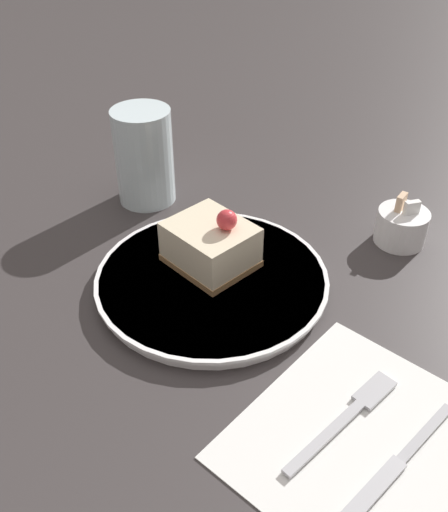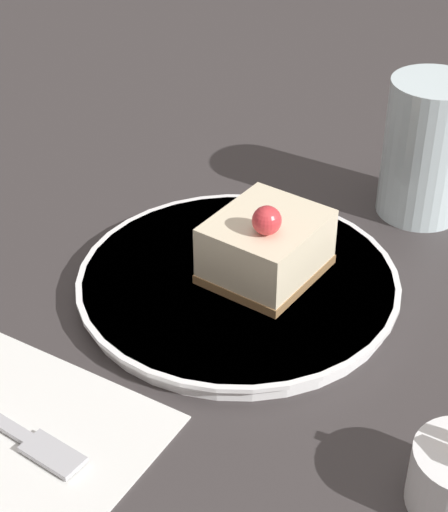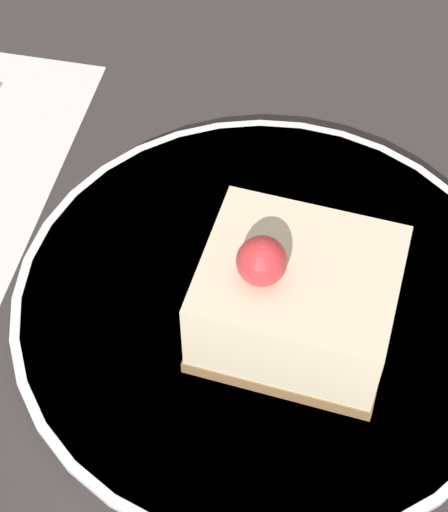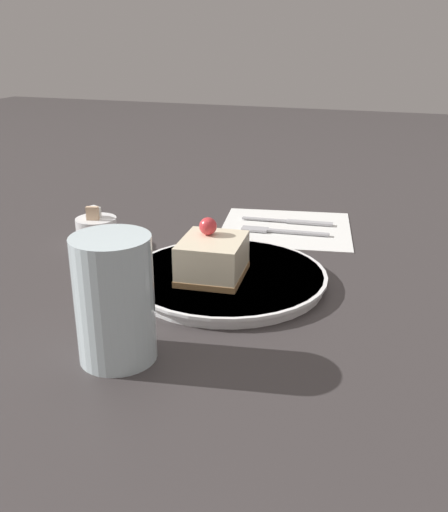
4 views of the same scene
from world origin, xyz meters
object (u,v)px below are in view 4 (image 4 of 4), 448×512
object	(u,v)px
fork	(277,231)
cake_slice	(212,257)
drinking_glass	(115,299)
plate	(227,277)
sugar_bowl	(97,231)
knife	(295,222)

from	to	relation	value
fork	cake_slice	bearing A→B (deg)	168.31
drinking_glass	fork	bearing A→B (deg)	-7.45
cake_slice	drinking_glass	xyz separation A→B (m)	(-0.20, 0.03, 0.02)
plate	cake_slice	xyz separation A→B (m)	(-0.02, 0.01, 0.04)
cake_slice	sugar_bowl	size ratio (longest dim) A/B	1.55
knife	drinking_glass	xyz separation A→B (m)	(-0.52, 0.08, 0.06)
cake_slice	drinking_glass	size ratio (longest dim) A/B	0.76
drinking_glass	sugar_bowl	bearing A→B (deg)	34.56
plate	fork	distance (m)	0.23
plate	drinking_glass	size ratio (longest dim) A/B	2.01
plate	fork	bearing A→B (deg)	-3.04
cake_slice	sugar_bowl	xyz separation A→B (m)	(0.10, 0.24, -0.02)
plate	sugar_bowl	xyz separation A→B (m)	(0.08, 0.26, 0.01)
cake_slice	fork	distance (m)	0.26
plate	cake_slice	distance (m)	0.04
cake_slice	knife	distance (m)	0.32
cake_slice	drinking_glass	world-z (taller)	drinking_glass
fork	knife	size ratio (longest dim) A/B	0.92
sugar_bowl	cake_slice	bearing A→B (deg)	-112.20
cake_slice	plate	bearing A→B (deg)	-41.12
sugar_bowl	plate	bearing A→B (deg)	-107.10
plate	cake_slice	bearing A→B (deg)	144.60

